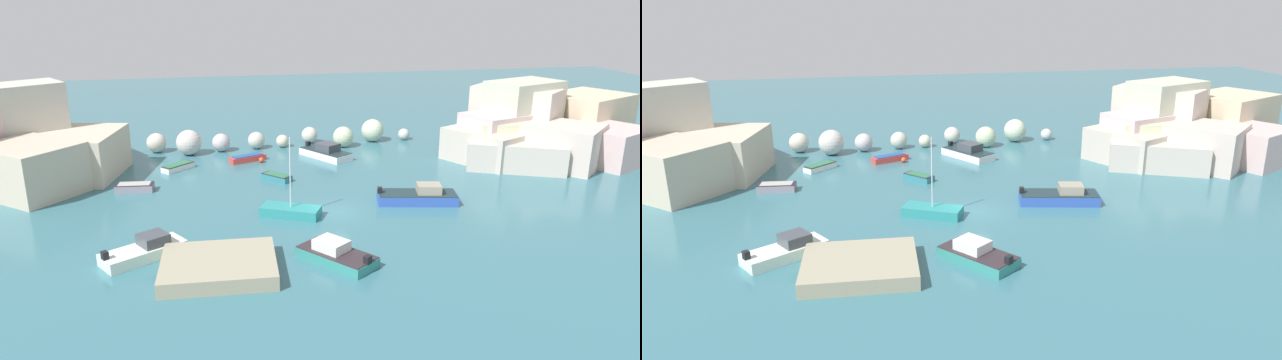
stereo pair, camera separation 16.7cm
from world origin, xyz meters
TOP-DOWN VIEW (x-y plane):
  - cove_water at (0.00, 0.00)m, footprint 160.00×160.00m
  - cliff_headland_right at (24.49, 12.15)m, footprint 23.18×16.15m
  - rock_breakwater at (-3.10, 20.63)m, footprint 33.22×4.74m
  - stone_dock at (-9.08, -8.56)m, footprint 7.18×6.12m
  - channel_buoy at (-3.99, 15.13)m, footprint 0.52×0.52m
  - moored_boat_0 at (-3.23, 9.07)m, footprint 2.74×2.87m
  - moored_boat_1 at (-1.79, -8.43)m, footprint 4.92×5.45m
  - moored_boat_2 at (-3.35, -0.01)m, footprint 4.82×3.65m
  - moored_boat_3 at (-15.58, 8.45)m, footprint 3.25×1.66m
  - moored_boat_4 at (7.25, 0.84)m, footprint 6.69×3.55m
  - moored_boat_5 at (-5.30, 15.83)m, footprint 3.84×2.41m
  - moored_boat_6 at (-13.63, -5.45)m, footprint 5.58×4.50m
  - moored_boat_7 at (-12.11, 14.18)m, footprint 3.20×3.06m
  - moored_boat_8 at (16.99, 13.08)m, footprint 3.32×2.41m
  - moored_boat_9 at (2.76, 15.63)m, footprint 4.96×6.03m

SIDE VIEW (x-z plane):
  - cove_water at x=0.00m, z-range 0.00..0.00m
  - channel_buoy at x=-3.99m, z-range 0.00..0.52m
  - moored_boat_8 at x=16.99m, z-range 0.00..0.57m
  - moored_boat_0 at x=-3.23m, z-range 0.01..0.56m
  - moored_boat_7 at x=-12.11m, z-range 0.01..0.59m
  - moored_boat_5 at x=-5.30m, z-range -0.01..0.64m
  - moored_boat_3 at x=-15.58m, z-range 0.01..0.70m
  - moored_boat_2 at x=-3.35m, z-range -2.68..3.47m
  - stone_dock at x=-9.08m, z-range 0.00..0.93m
  - moored_boat_1 at x=-1.79m, z-range -0.19..1.18m
  - moored_boat_6 at x=-13.63m, z-range -0.21..1.26m
  - moored_boat_4 at x=7.25m, z-range -0.24..1.33m
  - moored_boat_9 at x=2.76m, z-range -0.22..1.35m
  - rock_breakwater at x=-3.10m, z-range -0.22..2.42m
  - cliff_headland_right at x=24.49m, z-range -1.23..6.30m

